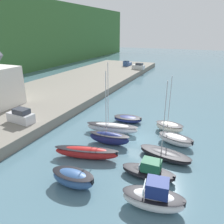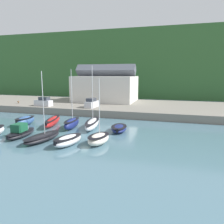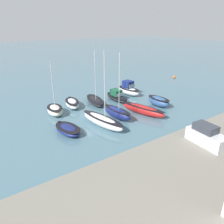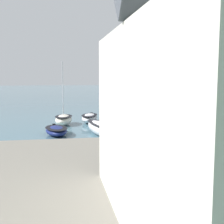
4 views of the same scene
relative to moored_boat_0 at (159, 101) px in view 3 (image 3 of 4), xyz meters
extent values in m
plane|color=slate|center=(12.06, -2.28, -0.86)|extent=(320.00, 320.00, 0.00)
ellipsoid|color=#33568E|center=(0.00, 0.01, -0.04)|extent=(2.09, 4.50, 1.63)
ellipsoid|color=black|center=(0.00, 0.01, 0.53)|extent=(2.17, 4.59, 0.12)
cube|color=black|center=(-0.01, -2.13, 0.28)|extent=(0.36, 0.28, 0.56)
ellipsoid|color=red|center=(4.81, 1.29, -0.13)|extent=(3.41, 7.82, 1.45)
ellipsoid|color=black|center=(4.81, 1.29, 0.37)|extent=(3.51, 7.99, 0.12)
cube|color=black|center=(5.75, -2.25, 0.16)|extent=(0.42, 0.36, 0.56)
ellipsoid|color=navy|center=(9.11, 0.25, -0.01)|extent=(2.12, 5.64, 1.69)
ellipsoid|color=black|center=(9.11, 0.25, 0.58)|extent=(2.20, 5.76, 0.12)
cylinder|color=silver|center=(9.07, 0.66, 4.91)|extent=(0.10, 0.10, 8.16)
ellipsoid|color=silver|center=(12.41, 1.28, -0.11)|extent=(3.08, 7.90, 1.49)
ellipsoid|color=black|center=(12.41, 1.28, 0.41)|extent=(3.18, 8.06, 0.12)
cylinder|color=silver|center=(12.31, 1.85, 5.11)|extent=(0.10, 0.10, 8.96)
ellipsoid|color=navy|center=(17.28, 0.54, -0.36)|extent=(2.94, 4.87, 0.99)
ellipsoid|color=black|center=(17.28, 0.54, -0.01)|extent=(3.05, 4.97, 0.12)
cube|color=black|center=(17.58, -1.62, -0.16)|extent=(0.39, 0.33, 0.56)
ellipsoid|color=white|center=(0.33, -7.93, -0.08)|extent=(2.85, 5.54, 1.55)
ellipsoid|color=black|center=(0.33, -7.93, 0.46)|extent=(2.95, 5.66, 0.12)
cube|color=navy|center=(0.37, -8.19, 1.33)|extent=(1.86, 2.05, 1.29)
cube|color=#8CA5B2|center=(0.23, -7.12, 1.14)|extent=(1.47, 0.29, 0.64)
cube|color=black|center=(0.66, -10.43, 0.22)|extent=(0.39, 0.32, 0.56)
ellipsoid|color=black|center=(4.29, -6.45, -0.40)|extent=(2.13, 5.60, 0.91)
ellipsoid|color=black|center=(4.29, -6.45, -0.08)|extent=(2.21, 5.71, 0.12)
cube|color=#195638|center=(4.30, -6.73, 0.62)|extent=(1.55, 1.98, 1.13)
cube|color=#8CA5B2|center=(4.28, -5.61, 0.45)|extent=(1.36, 0.13, 0.56)
cube|color=black|center=(4.35, -9.09, -0.22)|extent=(0.37, 0.29, 0.56)
ellipsoid|color=black|center=(8.52, -7.36, -0.37)|extent=(3.27, 6.56, 0.97)
ellipsoid|color=black|center=(8.52, -7.36, -0.03)|extent=(3.38, 6.70, 0.12)
cylinder|color=silver|center=(8.60, -6.90, 4.37)|extent=(0.10, 0.10, 8.51)
ellipsoid|color=white|center=(12.70, -7.96, -0.21)|extent=(3.15, 5.05, 1.29)
ellipsoid|color=black|center=(12.70, -7.96, 0.24)|extent=(3.25, 5.16, 0.12)
cube|color=black|center=(12.16, -10.13, 0.04)|extent=(0.42, 0.36, 0.56)
ellipsoid|color=white|center=(16.35, -6.49, -0.15)|extent=(2.78, 4.35, 1.42)
ellipsoid|color=black|center=(16.35, -6.49, 0.35)|extent=(2.88, 4.44, 0.12)
cylinder|color=silver|center=(16.40, -6.19, 4.11)|extent=(0.10, 0.10, 7.09)
cube|color=silver|center=(7.36, 13.93, 1.40)|extent=(2.14, 4.34, 1.40)
cube|color=#333842|center=(7.33, 13.62, 2.48)|extent=(1.72, 2.43, 0.76)
sphere|color=orange|center=(-18.30, -12.20, -0.51)|extent=(0.70, 0.70, 0.70)
camera|label=1|loc=(-14.73, -10.71, 13.69)|focal=35.00mm
camera|label=2|loc=(25.80, -32.28, 8.25)|focal=35.00mm
camera|label=3|loc=(27.03, 24.93, 12.67)|focal=35.00mm
camera|label=4|loc=(16.90, 35.83, 5.99)|focal=50.00mm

